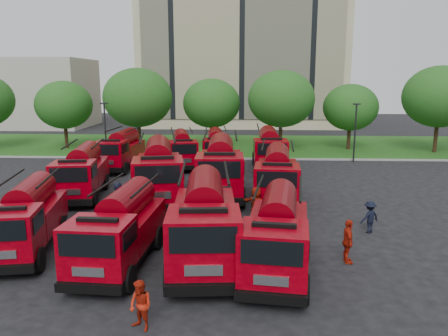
% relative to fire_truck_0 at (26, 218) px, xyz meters
% --- Properties ---
extents(ground, '(140.00, 140.00, 0.00)m').
position_rel_fire_truck_0_xyz_m(ground, '(6.86, 3.79, -1.46)').
color(ground, black).
rests_on(ground, ground).
extents(lawn, '(70.00, 16.00, 0.12)m').
position_rel_fire_truck_0_xyz_m(lawn, '(6.86, 29.79, -1.40)').
color(lawn, '#144813').
rests_on(lawn, ground).
extents(curb, '(70.00, 0.30, 0.14)m').
position_rel_fire_truck_0_xyz_m(curb, '(6.86, 21.69, -1.39)').
color(curb, gray).
rests_on(curb, ground).
extents(apartment_building, '(30.00, 14.18, 25.00)m').
position_rel_fire_truck_0_xyz_m(apartment_building, '(8.86, 51.72, 11.04)').
color(apartment_building, beige).
rests_on(apartment_building, ground).
extents(side_building, '(18.00, 12.00, 10.00)m').
position_rel_fire_truck_0_xyz_m(side_building, '(-23.14, 47.79, 3.54)').
color(side_building, '#A7A394').
rests_on(side_building, ground).
extents(tree_1, '(5.71, 5.71, 6.98)m').
position_rel_fire_truck_0_xyz_m(tree_1, '(-9.14, 26.79, 3.09)').
color(tree_1, '#382314').
rests_on(tree_1, ground).
extents(tree_2, '(6.72, 6.72, 8.22)m').
position_rel_fire_truck_0_xyz_m(tree_2, '(-1.14, 25.29, 3.90)').
color(tree_2, '#382314').
rests_on(tree_2, ground).
extents(tree_3, '(5.88, 5.88, 7.19)m').
position_rel_fire_truck_0_xyz_m(tree_3, '(5.86, 27.79, 3.23)').
color(tree_3, '#382314').
rests_on(tree_3, ground).
extents(tree_4, '(6.55, 6.55, 8.01)m').
position_rel_fire_truck_0_xyz_m(tree_4, '(12.86, 26.29, 3.76)').
color(tree_4, '#382314').
rests_on(tree_4, ground).
extents(tree_5, '(5.46, 5.46, 6.68)m').
position_rel_fire_truck_0_xyz_m(tree_5, '(19.86, 27.29, 2.89)').
color(tree_5, '#382314').
rests_on(tree_5, ground).
extents(tree_6, '(6.89, 6.89, 8.42)m').
position_rel_fire_truck_0_xyz_m(tree_6, '(27.86, 25.79, 4.03)').
color(tree_6, '#382314').
rests_on(tree_6, ground).
extents(lamp_post_0, '(0.60, 0.25, 5.11)m').
position_rel_fire_truck_0_xyz_m(lamp_post_0, '(-3.14, 20.99, 1.44)').
color(lamp_post_0, black).
rests_on(lamp_post_0, ground).
extents(lamp_post_1, '(0.60, 0.25, 5.11)m').
position_rel_fire_truck_0_xyz_m(lamp_post_1, '(18.86, 20.99, 1.44)').
color(lamp_post_1, black).
rests_on(lamp_post_1, ground).
extents(fire_truck_0, '(3.33, 6.65, 2.89)m').
position_rel_fire_truck_0_xyz_m(fire_truck_0, '(0.00, 0.00, 0.00)').
color(fire_truck_0, black).
rests_on(fire_truck_0, ground).
extents(fire_truck_1, '(2.65, 6.56, 2.93)m').
position_rel_fire_truck_0_xyz_m(fire_truck_1, '(4.36, -1.15, 0.02)').
color(fire_truck_1, black).
rests_on(fire_truck_1, ground).
extents(fire_truck_2, '(3.14, 7.51, 3.34)m').
position_rel_fire_truck_0_xyz_m(fire_truck_2, '(7.65, -0.77, 0.22)').
color(fire_truck_2, black).
rests_on(fire_truck_2, ground).
extents(fire_truck_3, '(3.06, 6.75, 2.97)m').
position_rel_fire_truck_0_xyz_m(fire_truck_3, '(10.46, -1.52, 0.04)').
color(fire_truck_3, black).
rests_on(fire_truck_3, ground).
extents(fire_truck_4, '(3.36, 7.08, 3.10)m').
position_rel_fire_truck_0_xyz_m(fire_truck_4, '(-0.77, 8.63, 0.10)').
color(fire_truck_4, black).
rests_on(fire_truck_4, ground).
extents(fire_truck_5, '(4.06, 8.17, 3.56)m').
position_rel_fire_truck_0_xyz_m(fire_truck_5, '(4.12, 8.03, 0.33)').
color(fire_truck_5, black).
rests_on(fire_truck_5, ground).
extents(fire_truck_6, '(3.11, 7.92, 3.56)m').
position_rel_fire_truck_0_xyz_m(fire_truck_6, '(7.74, 9.45, 0.33)').
color(fire_truck_6, black).
rests_on(fire_truck_6, ground).
extents(fire_truck_7, '(3.00, 7.17, 3.19)m').
position_rel_fire_truck_0_xyz_m(fire_truck_7, '(11.15, 7.93, 0.15)').
color(fire_truck_7, black).
rests_on(fire_truck_7, ground).
extents(fire_truck_8, '(2.73, 6.77, 3.03)m').
position_rel_fire_truck_0_xyz_m(fire_truck_8, '(-0.78, 17.26, 0.07)').
color(fire_truck_8, black).
rests_on(fire_truck_8, ground).
extents(fire_truck_9, '(3.33, 6.63, 2.89)m').
position_rel_fire_truck_0_xyz_m(fire_truck_9, '(4.11, 18.26, -0.00)').
color(fire_truck_9, black).
rests_on(fire_truck_9, ground).
extents(fire_truck_10, '(2.79, 6.60, 2.93)m').
position_rel_fire_truck_0_xyz_m(fire_truck_10, '(6.84, 19.28, 0.02)').
color(fire_truck_10, black).
rests_on(fire_truck_10, ground).
extents(fire_truck_11, '(2.66, 7.15, 3.25)m').
position_rel_fire_truck_0_xyz_m(fire_truck_11, '(11.25, 17.40, 0.18)').
color(fire_truck_11, black).
rests_on(fire_truck_11, ground).
extents(firefighter_0, '(0.77, 0.61, 1.94)m').
position_rel_fire_truck_0_xyz_m(firefighter_0, '(7.85, -2.43, -1.46)').
color(firefighter_0, '#AD1F0D').
rests_on(firefighter_0, ground).
extents(firefighter_1, '(0.84, 0.75, 1.53)m').
position_rel_fire_truck_0_xyz_m(firefighter_1, '(6.21, -5.74, -1.46)').
color(firefighter_1, '#AD1F0D').
rests_on(firefighter_1, ground).
extents(firefighter_2, '(0.60, 1.06, 1.80)m').
position_rel_fire_truck_0_xyz_m(firefighter_2, '(13.34, -0.68, -1.46)').
color(firefighter_2, '#AD1F0D').
rests_on(firefighter_2, ground).
extents(firefighter_3, '(1.13, 0.92, 1.55)m').
position_rel_fire_truck_0_xyz_m(firefighter_3, '(15.19, 2.88, -1.46)').
color(firefighter_3, black).
rests_on(firefighter_3, ground).
extents(firefighter_4, '(0.94, 0.91, 1.62)m').
position_rel_fire_truck_0_xyz_m(firefighter_4, '(2.27, 5.79, -1.46)').
color(firefighter_4, black).
rests_on(firefighter_4, ground).
extents(firefighter_5, '(1.84, 1.52, 1.84)m').
position_rel_fire_truck_0_xyz_m(firefighter_5, '(9.85, 4.31, -1.46)').
color(firefighter_5, '#AD1F0D').
rests_on(firefighter_5, ground).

